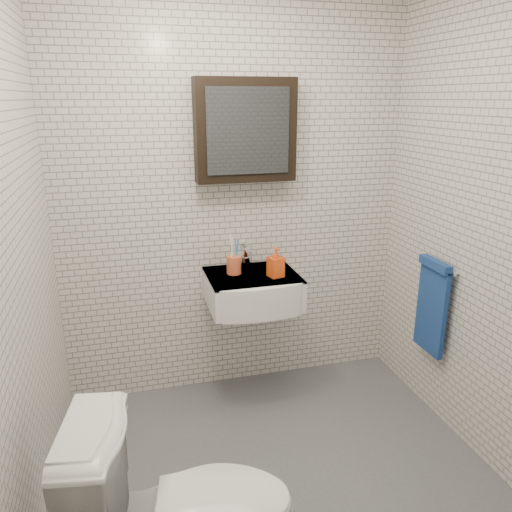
% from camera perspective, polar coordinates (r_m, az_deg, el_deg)
% --- Properties ---
extents(ground, '(2.20, 2.00, 0.01)m').
position_cam_1_polar(ground, '(2.84, 2.93, -23.85)').
color(ground, '#53565B').
rests_on(ground, ground).
extents(room_shell, '(2.22, 2.02, 2.51)m').
position_cam_1_polar(room_shell, '(2.17, 3.54, 6.48)').
color(room_shell, silver).
rests_on(room_shell, ground).
extents(washbasin, '(0.55, 0.50, 0.20)m').
position_cam_1_polar(washbasin, '(3.06, -0.24, -4.00)').
color(washbasin, white).
rests_on(washbasin, room_shell).
extents(faucet, '(0.06, 0.20, 0.15)m').
position_cam_1_polar(faucet, '(3.18, -1.16, -0.04)').
color(faucet, silver).
rests_on(faucet, washbasin).
extents(mirror_cabinet, '(0.60, 0.15, 0.60)m').
position_cam_1_polar(mirror_cabinet, '(3.04, -1.23, 14.15)').
color(mirror_cabinet, black).
rests_on(mirror_cabinet, room_shell).
extents(towel_rail, '(0.09, 0.30, 0.58)m').
position_cam_1_polar(towel_rail, '(3.15, 19.49, -5.03)').
color(towel_rail, silver).
rests_on(towel_rail, room_shell).
extents(toothbrush_cup, '(0.11, 0.11, 0.25)m').
position_cam_1_polar(toothbrush_cup, '(3.06, -2.54, -0.90)').
color(toothbrush_cup, '#CD5833').
rests_on(toothbrush_cup, washbasin).
extents(soap_bottle, '(0.10, 0.10, 0.18)m').
position_cam_1_polar(soap_bottle, '(3.00, 2.27, -0.72)').
color(soap_bottle, orange).
rests_on(soap_bottle, washbasin).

